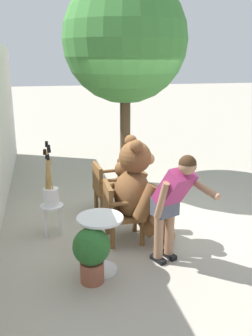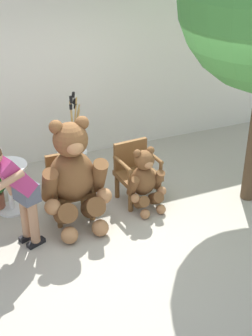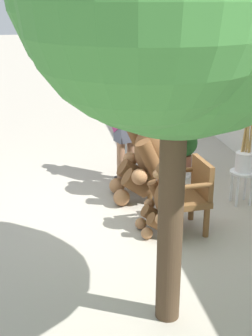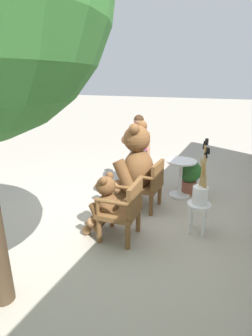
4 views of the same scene
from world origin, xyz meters
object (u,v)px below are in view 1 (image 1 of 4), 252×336
at_px(wooden_chair_left, 120,210).
at_px(wooden_chair_right, 108,187).
at_px(potted_plant, 92,251).
at_px(person_visitor, 173,199).
at_px(white_stool, 52,212).
at_px(patio_tree, 127,43).
at_px(teddy_bear_large, 138,191).
at_px(brush_bucket, 51,191).
at_px(teddy_bear_small, 124,186).
at_px(round_side_table, 100,238).

height_order(wooden_chair_left, wooden_chair_right, same).
bearing_deg(wooden_chair_left, potted_plant, 150.80).
distance_m(person_visitor, white_stool, 1.94).
height_order(wooden_chair_left, patio_tree, patio_tree).
distance_m(teddy_bear_large, brush_bucket, 1.27).
xyz_separation_m(teddy_bear_small, patio_tree, (1.63, -0.42, 2.35)).
bearing_deg(brush_bucket, patio_tree, -36.45).
relative_size(white_stool, potted_plant, 0.68).
height_order(teddy_bear_large, potted_plant, teddy_bear_large).
distance_m(teddy_bear_small, round_side_table, 1.89).
xyz_separation_m(teddy_bear_small, round_side_table, (-1.76, 0.69, -0.01)).
xyz_separation_m(wooden_chair_left, white_stool, (0.41, 0.94, -0.11)).
height_order(white_stool, brush_bucket, brush_bucket).
relative_size(brush_bucket, potted_plant, 1.41).
height_order(teddy_bear_large, white_stool, teddy_bear_large).
distance_m(wooden_chair_left, brush_bucket, 1.05).
height_order(wooden_chair_right, brush_bucket, brush_bucket).
bearing_deg(round_side_table, wooden_chair_left, -28.03).
relative_size(wooden_chair_right, white_stool, 1.87).
bearing_deg(person_visitor, brush_bucket, 50.19).
bearing_deg(round_side_table, white_stool, 25.01).
distance_m(teddy_bear_large, person_visitor, 0.83).
relative_size(white_stool, brush_bucket, 0.48).
relative_size(wooden_chair_right, patio_tree, 0.21).
bearing_deg(wooden_chair_right, teddy_bear_large, -165.36).
distance_m(teddy_bear_small, white_stool, 1.37).
height_order(wooden_chair_left, teddy_bear_large, teddy_bear_large).
bearing_deg(round_side_table, teddy_bear_large, -41.59).
distance_m(teddy_bear_large, teddy_bear_small, 1.05).
xyz_separation_m(wooden_chair_right, person_visitor, (-1.79, -0.50, 0.43)).
height_order(teddy_bear_small, round_side_table, teddy_bear_small).
bearing_deg(white_stool, patio_tree, -36.43).
height_order(wooden_chair_left, person_visitor, person_visitor).
bearing_deg(potted_plant, round_side_table, -33.12).
distance_m(wooden_chair_left, person_visitor, 1.02).
bearing_deg(wooden_chair_left, brush_bucket, 66.40).
relative_size(wooden_chair_right, potted_plant, 1.26).
height_order(wooden_chair_left, potted_plant, wooden_chair_left).
xyz_separation_m(wooden_chair_left, patio_tree, (2.64, -0.71, 2.34)).
bearing_deg(brush_bucket, wooden_chair_left, -113.60).
height_order(white_stool, patio_tree, patio_tree).
xyz_separation_m(teddy_bear_small, white_stool, (-0.60, 1.23, -0.10)).
height_order(teddy_bear_large, round_side_table, teddy_bear_large).
xyz_separation_m(wooden_chair_left, person_visitor, (-0.79, -0.50, 0.43)).
distance_m(brush_bucket, patio_tree, 3.50).
height_order(person_visitor, white_stool, person_visitor).
distance_m(teddy_bear_small, brush_bucket, 1.39).
height_order(brush_bucket, patio_tree, patio_tree).
relative_size(wooden_chair_left, brush_bucket, 0.90).
bearing_deg(teddy_bear_small, wooden_chair_left, 163.92).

